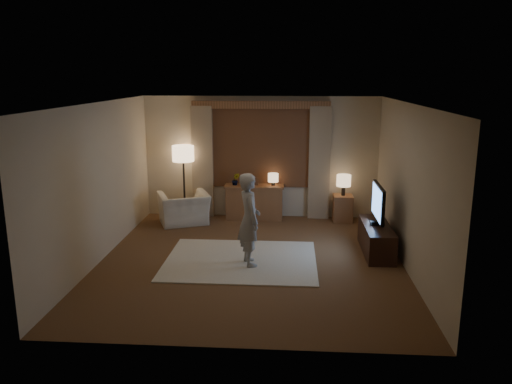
# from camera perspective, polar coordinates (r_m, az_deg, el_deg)

# --- Properties ---
(room) EXTENTS (5.04, 5.54, 2.64)m
(room) POSITION_cam_1_polar(r_m,az_deg,el_deg) (8.53, -0.35, 1.77)
(room) COLOR brown
(room) RESTS_ON ground
(rug) EXTENTS (2.50, 2.00, 0.02)m
(rug) POSITION_cam_1_polar(r_m,az_deg,el_deg) (8.41, -1.74, -7.80)
(rug) COLOR #ECE4C6
(rug) RESTS_ON floor
(sideboard) EXTENTS (1.20, 0.40, 0.70)m
(sideboard) POSITION_cam_1_polar(r_m,az_deg,el_deg) (10.70, -0.19, -1.25)
(sideboard) COLOR brown
(sideboard) RESTS_ON floor
(picture_frame) EXTENTS (0.16, 0.02, 0.20)m
(picture_frame) POSITION_cam_1_polar(r_m,az_deg,el_deg) (10.60, -0.19, 1.10)
(picture_frame) COLOR brown
(picture_frame) RESTS_ON sideboard
(plant) EXTENTS (0.17, 0.13, 0.30)m
(plant) POSITION_cam_1_polar(r_m,az_deg,el_deg) (10.62, -2.34, 1.40)
(plant) COLOR #999999
(plant) RESTS_ON sideboard
(table_lamp_sideboard) EXTENTS (0.22, 0.22, 0.30)m
(table_lamp_sideboard) POSITION_cam_1_polar(r_m,az_deg,el_deg) (10.56, 1.97, 1.59)
(table_lamp_sideboard) COLOR black
(table_lamp_sideboard) RESTS_ON sideboard
(floor_lamp) EXTENTS (0.46, 0.46, 1.57)m
(floor_lamp) POSITION_cam_1_polar(r_m,az_deg,el_deg) (10.72, -8.32, 3.93)
(floor_lamp) COLOR black
(floor_lamp) RESTS_ON floor
(armchair) EXTENTS (1.25, 1.18, 0.64)m
(armchair) POSITION_cam_1_polar(r_m,az_deg,el_deg) (10.48, -8.24, -1.88)
(armchair) COLOR beige
(armchair) RESTS_ON floor
(side_table) EXTENTS (0.40, 0.40, 0.56)m
(side_table) POSITION_cam_1_polar(r_m,az_deg,el_deg) (10.71, 9.87, -1.84)
(side_table) COLOR brown
(side_table) RESTS_ON floor
(table_lamp_side) EXTENTS (0.30, 0.30, 0.44)m
(table_lamp_side) POSITION_cam_1_polar(r_m,az_deg,el_deg) (10.57, 9.99, 1.24)
(table_lamp_side) COLOR black
(table_lamp_side) RESTS_ON side_table
(tv_stand) EXTENTS (0.45, 1.40, 0.50)m
(tv_stand) POSITION_cam_1_polar(r_m,az_deg,el_deg) (8.96, 13.58, -5.22)
(tv_stand) COLOR black
(tv_stand) RESTS_ON floor
(tv) EXTENTS (0.24, 0.98, 0.71)m
(tv) POSITION_cam_1_polar(r_m,az_deg,el_deg) (8.78, 13.79, -1.26)
(tv) COLOR black
(tv) RESTS_ON tv_stand
(person) EXTENTS (0.52, 0.64, 1.51)m
(person) POSITION_cam_1_polar(r_m,az_deg,el_deg) (8.00, -0.77, -3.14)
(person) COLOR #9F9B93
(person) RESTS_ON rug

